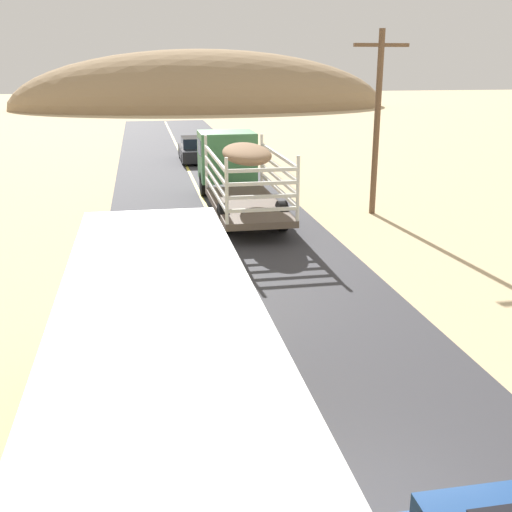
{
  "coord_description": "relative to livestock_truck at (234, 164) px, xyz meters",
  "views": [
    {
      "loc": [
        -2.59,
        -6.57,
        5.98
      ],
      "look_at": [
        0.0,
        7.46,
        1.48
      ],
      "focal_mm": 43.41,
      "sensor_mm": 36.0,
      "label": 1
    }
  ],
  "objects": [
    {
      "name": "bus",
      "position": [
        -3.74,
        -19.03,
        -0.04
      ],
      "size": [
        2.54,
        10.0,
        3.21
      ],
      "color": "gold",
      "rests_on": "road_surface"
    },
    {
      "name": "distant_hill",
      "position": [
        4.52,
        58.72,
        -1.79
      ],
      "size": [
        49.74,
        23.48,
        15.0
      ],
      "primitive_type": "ellipsoid",
      "color": "#997C5A",
      "rests_on": "ground"
    },
    {
      "name": "livestock_truck",
      "position": [
        0.0,
        0.0,
        0.0
      ],
      "size": [
        2.53,
        9.7,
        3.02
      ],
      "color": "#3F7F4C",
      "rests_on": "road_surface"
    },
    {
      "name": "power_pole_mid",
      "position": [
        5.35,
        -2.47,
        2.07
      ],
      "size": [
        2.2,
        0.24,
        7.16
      ],
      "color": "brown",
      "rests_on": "ground"
    },
    {
      "name": "car_far",
      "position": [
        -0.58,
        12.61,
        -1.1
      ],
      "size": [
        1.8,
        4.4,
        1.46
      ],
      "color": "black",
      "rests_on": "road_surface"
    }
  ]
}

